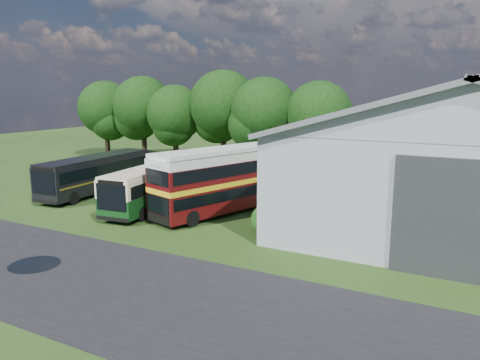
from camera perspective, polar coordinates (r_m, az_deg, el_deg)
The scene contains 15 objects.
ground at distance 23.67m, azimuth -15.72°, elevation -8.25°, with size 120.00×120.00×0.00m, color #1E3611.
asphalt_road at distance 19.70m, azimuth -15.44°, elevation -12.21°, with size 60.00×8.00×0.02m, color black.
puddle at distance 22.88m, azimuth -23.76°, elevation -9.47°, with size 2.20×2.20×0.01m, color black.
storage_shed at distance 32.11m, azimuth 26.76°, elevation 3.60°, with size 18.80×24.80×8.15m.
tree_far_left at distance 55.69m, azimuth -16.07°, elevation 8.41°, with size 6.12×6.12×8.64m.
tree_left_a at distance 52.71m, azimuth -11.75°, elevation 8.82°, with size 6.46×6.46×9.12m.
tree_left_b at distance 48.87m, azimuth -7.93°, elevation 8.06°, with size 5.78×5.78×8.16m.
tree_mid at distance 47.18m, azimuth -2.04°, elevation 9.19°, with size 6.80×6.80×9.60m.
tree_right_a at distance 43.98m, azimuth 3.00°, elevation 8.41°, with size 6.26×6.26×8.83m.
tree_right_b at distance 42.86m, azimuth 9.57°, elevation 7.88°, with size 5.98×5.98×8.45m.
shrub_front at distance 25.34m, azimuth 3.24°, elevation -6.57°, with size 1.70×1.70×1.70m, color #194714.
shrub_mid at distance 27.09m, azimuth 5.04°, elevation -5.43°, with size 1.60×1.60×1.60m, color #194714.
bus_green_single at distance 31.32m, azimuth -9.99°, elevation -0.57°, with size 3.42×10.11×2.73m.
bus_maroon_double at distance 29.06m, azimuth -2.28°, elevation -0.13°, with size 5.19×9.80×4.09m.
bus_dark_single at distance 36.48m, azimuth -17.07°, elevation 0.78°, with size 2.97×10.22×2.78m.
Camera 1 is at (15.77, -15.93, 7.61)m, focal length 35.00 mm.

